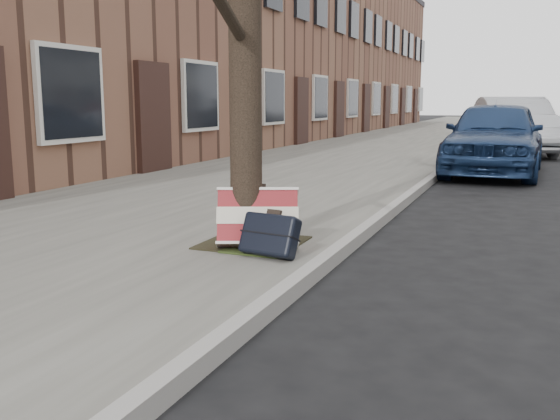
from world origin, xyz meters
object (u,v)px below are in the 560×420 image
at_px(suitcase_red, 258,218).
at_px(car_near_mid, 513,125).
at_px(suitcase_navy, 270,234).
at_px(car_near_front, 495,137).

xyz_separation_m(suitcase_red, car_near_mid, (1.74, 13.02, 0.37)).
xyz_separation_m(suitcase_navy, car_near_front, (1.33, 8.03, 0.41)).
distance_m(suitcase_navy, car_near_front, 8.15).
height_order(suitcase_red, suitcase_navy, suitcase_red).
xyz_separation_m(suitcase_red, suitcase_navy, (0.22, -0.25, -0.08)).
relative_size(car_near_front, car_near_mid, 0.92).
bearing_deg(suitcase_navy, car_near_front, 89.67).
relative_size(suitcase_red, car_near_front, 0.16).
distance_m(suitcase_red, car_near_front, 7.94).
relative_size(suitcase_red, car_near_mid, 0.15).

